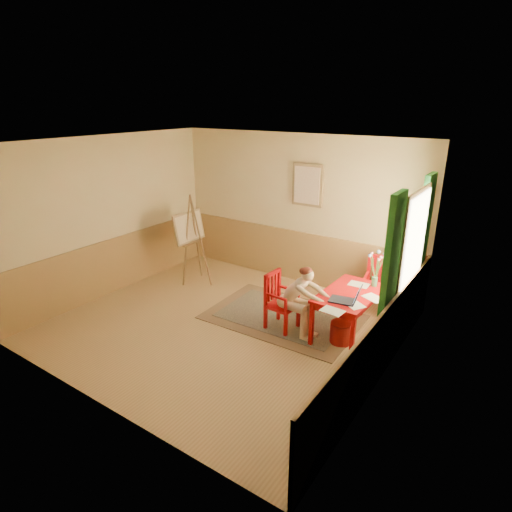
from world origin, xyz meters
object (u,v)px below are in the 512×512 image
Objects in this scene: chair_left at (280,301)px; figure at (298,297)px; table at (350,298)px; laptop at (347,299)px; chair_back at (377,285)px; easel at (190,231)px.

figure is at bearing -4.19° from chair_left.
table is at bearing 19.65° from chair_left.
chair_left is at bearing -160.35° from table.
chair_left is 1.11m from laptop.
table is at bearing -94.58° from chair_back.
chair_back is (0.08, 1.01, -0.15)m from table.
laptop is at bearing -9.94° from easel.
table is 2.70× the size of laptop.
easel is (-3.41, 0.60, 0.25)m from laptop.
chair_left reaches higher than table.
easel is (-2.67, 0.65, 0.40)m from figure.
chair_back is at bearing 52.21° from chair_left.
table is at bearing 104.69° from laptop.
laptop is 0.26× the size of easel.
chair_left is (-0.98, -0.35, -0.18)m from table.
chair_left is 1.72m from chair_back.
table is 0.76m from figure.
chair_back is at bearing 61.94° from figure.
easel is at bearing 170.06° from laptop.
figure is (0.32, -0.02, 0.16)m from chair_left.
figure is 0.65× the size of easel.
chair_back is (1.06, 1.36, 0.02)m from chair_left.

